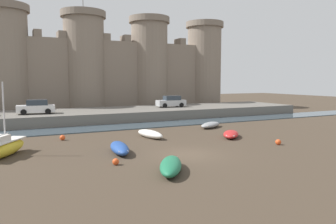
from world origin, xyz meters
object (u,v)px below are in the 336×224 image
Objects in this scene: rowboat_foreground_left at (171,165)px; car_quay_centre_east at (36,107)px; rowboat_foreground_centre at (119,148)px; mooring_buoy_mid_mud at (278,142)px; sailboat_midflat_right at (3,148)px; mooring_buoy_near_shore at (63,138)px; rowboat_foreground_right at (211,125)px; car_quay_centre_west at (171,102)px; rowboat_near_channel_right at (150,134)px; rowboat_midflat_left at (231,134)px; mooring_buoy_off_centre at (116,162)px.

rowboat_foreground_left is 0.95× the size of car_quay_centre_east.
rowboat_foreground_centre is 18.65m from car_quay_centre_east.
sailboat_midflat_right is at bearing 165.32° from mooring_buoy_mid_mud.
rowboat_foreground_left is 8.68× the size of mooring_buoy_near_shore.
rowboat_foreground_right is 12.36m from car_quay_centre_west.
rowboat_near_channel_right reaches higher than mooring_buoy_mid_mud.
rowboat_foreground_left and rowboat_foreground_centre have the same top height.
rowboat_midflat_left reaches higher than mooring_buoy_mid_mud.
car_quay_centre_west reaches higher than rowboat_near_channel_right.
mooring_buoy_near_shore is (-15.58, -0.58, -0.09)m from rowboat_foreground_right.
rowboat_foreground_centre is at bearing -77.32° from car_quay_centre_east.
mooring_buoy_off_centre is (-2.32, 2.89, -0.18)m from rowboat_foreground_left.
rowboat_foreground_centre reaches higher than mooring_buoy_off_centre.
car_quay_centre_west is 1.00× the size of car_quay_centre_east.
car_quay_centre_west is (12.94, 25.59, 1.69)m from rowboat_foreground_left.
sailboat_midflat_right is at bearing 161.94° from rowboat_foreground_centre.
rowboat_midflat_left is at bearing -99.55° from car_quay_centre_west.
rowboat_foreground_right is 14.76m from rowboat_foreground_centre.
rowboat_foreground_right is 9.08× the size of mooring_buoy_off_centre.
rowboat_foreground_left is 0.79× the size of sailboat_midflat_right.
rowboat_foreground_left is 11.15m from rowboat_near_channel_right.
mooring_buoy_off_centre is (6.18, -5.43, -0.42)m from sailboat_midflat_right.
rowboat_midflat_left is at bearing -20.73° from mooring_buoy_near_shore.
sailboat_midflat_right is (-18.40, 0.73, 0.31)m from rowboat_midflat_left.
mooring_buoy_mid_mud reaches higher than mooring_buoy_off_centre.
mooring_buoy_near_shore is (-13.89, 5.26, -0.08)m from rowboat_midflat_left.
car_quay_centre_west is (14.05, 19.67, 1.69)m from rowboat_foreground_centre.
mooring_buoy_mid_mud is (-0.35, -10.28, -0.10)m from rowboat_foreground_right.
rowboat_midflat_left is (9.91, 7.59, -0.08)m from rowboat_foreground_left.
rowboat_foreground_centre reaches higher than rowboat_near_channel_right.
rowboat_foreground_right is 19.93m from car_quay_centre_east.
sailboat_midflat_right is 1.21× the size of car_quay_centre_west.
rowboat_foreground_right is (8.33, 2.77, -0.04)m from rowboat_near_channel_right.
car_quay_centre_west is (21.43, 17.26, 1.45)m from sailboat_midflat_right.
car_quay_centre_west and car_quay_centre_east have the same top height.
rowboat_foreground_centre is 7.77m from sailboat_midflat_right.
car_quay_centre_east is (-2.87, 21.14, 1.87)m from mooring_buoy_off_centre.
car_quay_centre_east is at bearing 128.19° from mooring_buoy_mid_mud.
mooring_buoy_near_shore is at bearing 112.53° from rowboat_foreground_centre.
car_quay_centre_east is at bearing 132.56° from rowboat_midflat_left.
rowboat_foreground_left is at bearing -107.02° from rowboat_near_channel_right.
rowboat_foreground_left is 0.95× the size of car_quay_centre_west.
rowboat_foreground_right is 0.89× the size of car_quay_centre_east.
mooring_buoy_off_centre is at bearing -158.97° from rowboat_midflat_left.
sailboat_midflat_right is at bearing -141.15° from car_quay_centre_west.
rowboat_foreground_centre is at bearing -125.53° from car_quay_centre_west.
rowboat_foreground_left is 13.46m from mooring_buoy_near_shore.
rowboat_foreground_right is 8.39× the size of mooring_buoy_mid_mud.
mooring_buoy_near_shore is at bearing -177.88° from rowboat_foreground_right.
mooring_buoy_near_shore is (4.51, 4.53, -0.39)m from sailboat_midflat_right.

